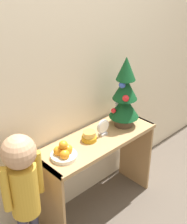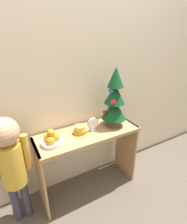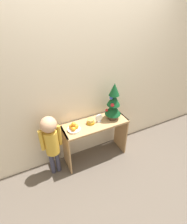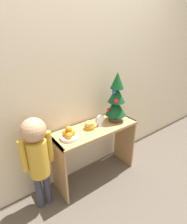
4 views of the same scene
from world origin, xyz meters
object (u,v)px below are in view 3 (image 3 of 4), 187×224
mini_tree (113,103)px  child_figure (51,139)px  singing_bowl (91,122)px  desk_clock (99,118)px  fruit_bowl (74,128)px

mini_tree → child_figure: size_ratio=0.58×
singing_bowl → desk_clock: bearing=-8.0°
child_figure → fruit_bowl: bearing=-1.4°
mini_tree → singing_bowl: bearing=176.4°
desk_clock → child_figure: 0.73m
fruit_bowl → child_figure: bearing=178.6°
mini_tree → fruit_bowl: (-0.63, -0.02, -0.23)m
singing_bowl → fruit_bowl: bearing=-171.8°
mini_tree → desk_clock: size_ratio=4.40×
mini_tree → fruit_bowl: size_ratio=3.13×
singing_bowl → child_figure: bearing=-177.0°
fruit_bowl → desk_clock: bearing=3.0°
desk_clock → child_figure: child_figure is taller
singing_bowl → child_figure: child_figure is taller
fruit_bowl → child_figure: 0.33m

